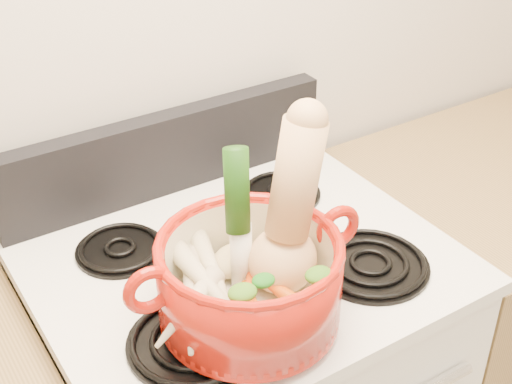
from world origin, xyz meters
TOP-DOWN VIEW (x-y plane):
  - wall_back at (0.00, 1.75)m, footprint 3.50×0.02m
  - cooktop at (0.00, 1.40)m, footprint 0.78×0.67m
  - control_backsplash at (0.00, 1.70)m, footprint 0.76×0.05m
  - burner_front_left at (-0.19, 1.24)m, footprint 0.22×0.22m
  - burner_front_right at (0.19, 1.24)m, footprint 0.22×0.22m
  - burner_back_left at (-0.19, 1.54)m, footprint 0.17×0.17m
  - burner_back_right at (0.19, 1.54)m, footprint 0.17×0.17m
  - dutch_oven at (-0.08, 1.23)m, footprint 0.32×0.32m
  - pot_handle_left at (-0.26, 1.25)m, footprint 0.09×0.03m
  - pot_handle_right at (0.09, 1.22)m, footprint 0.09×0.03m
  - squash at (-0.01, 1.24)m, footprint 0.19×0.15m
  - leek at (-0.07, 1.28)m, footprint 0.07×0.09m
  - ginger at (-0.07, 1.32)m, footprint 0.11×0.10m
  - parsnip_0 at (-0.16, 1.26)m, footprint 0.11×0.25m
  - parsnip_1 at (-0.18, 1.26)m, footprint 0.15×0.21m
  - parsnip_2 at (-0.13, 1.29)m, footprint 0.06×0.17m
  - parsnip_3 at (-0.20, 1.24)m, footprint 0.17×0.11m
  - parsnip_4 at (-0.12, 1.29)m, footprint 0.08×0.21m
  - parsnip_5 at (-0.15, 1.27)m, footprint 0.06×0.24m
  - carrot_0 at (-0.09, 1.22)m, footprint 0.07×0.15m
  - carrot_1 at (-0.11, 1.21)m, footprint 0.13×0.15m
  - carrot_2 at (-0.05, 1.19)m, footprint 0.07×0.19m

SIDE VIEW (x-z plane):
  - cooktop at x=0.00m, z-range 0.92..0.95m
  - burner_front_left at x=-0.19m, z-range 0.95..0.97m
  - burner_front_right at x=0.19m, z-range 0.95..0.97m
  - burner_back_left at x=-0.19m, z-range 0.95..0.97m
  - burner_back_right at x=0.19m, z-range 0.95..0.97m
  - carrot_0 at x=-0.09m, z-range 0.99..1.04m
  - ginger at x=-0.07m, z-range 1.00..1.05m
  - parsnip_0 at x=-0.16m, z-range 0.99..1.06m
  - carrot_1 at x=-0.11m, z-range 1.00..1.05m
  - parsnip_1 at x=-0.18m, z-range 1.00..1.06m
  - carrot_2 at x=-0.05m, z-range 1.00..1.05m
  - parsnip_2 at x=-0.13m, z-range 1.00..1.06m
  - parsnip_3 at x=-0.20m, z-range 1.01..1.07m
  - control_backsplash at x=0.00m, z-range 0.95..1.13m
  - dutch_oven at x=-0.08m, z-range 0.97..1.12m
  - parsnip_4 at x=-0.12m, z-range 1.02..1.08m
  - parsnip_5 at x=-0.15m, z-range 1.02..1.08m
  - pot_handle_left at x=-0.26m, z-range 1.05..1.14m
  - pot_handle_right at x=0.09m, z-range 1.05..1.14m
  - leek at x=-0.07m, z-range 1.00..1.27m
  - squash at x=-0.01m, z-range 0.99..1.32m
  - wall_back at x=0.00m, z-range 0.00..2.60m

